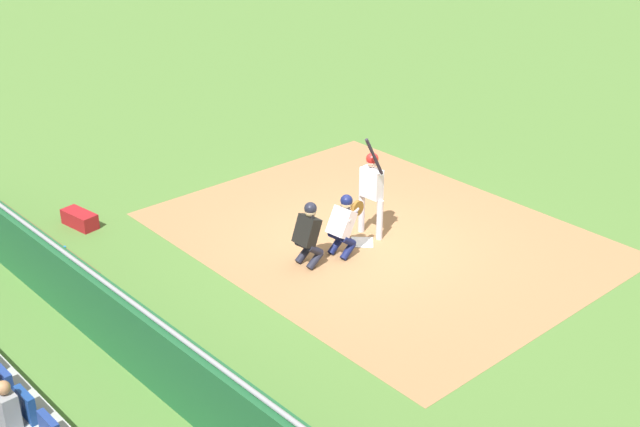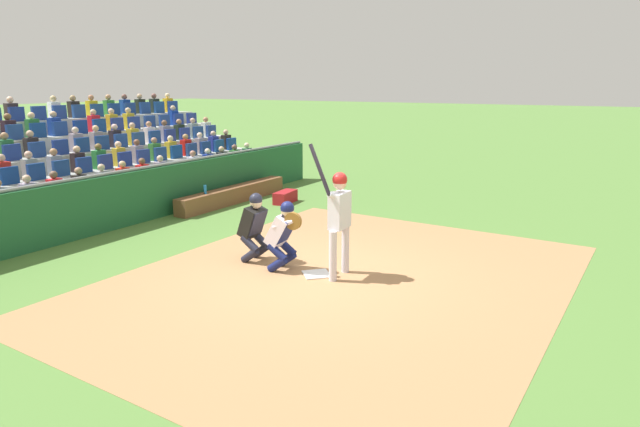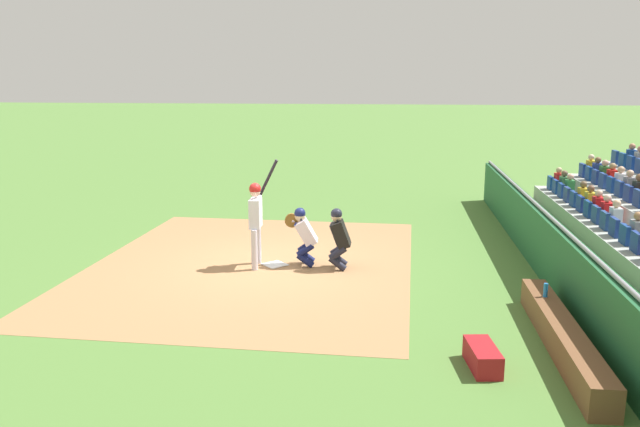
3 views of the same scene
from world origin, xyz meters
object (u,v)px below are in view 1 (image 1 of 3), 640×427
object	(u,v)px
home_plate_umpire	(309,231)
water_bottle_on_bench	(65,252)
home_plate_marker	(362,242)
catcher_crouching	(344,222)
equipment_duffel_bag	(80,219)
batter_at_plate	(372,185)
dugout_bench	(39,247)

from	to	relation	value
home_plate_umpire	water_bottle_on_bench	size ratio (longest dim) A/B	5.72
home_plate_marker	home_plate_umpire	world-z (taller)	home_plate_umpire
catcher_crouching	water_bottle_on_bench	size ratio (longest dim) A/B	5.56
water_bottle_on_bench	equipment_duffel_bag	world-z (taller)	water_bottle_on_bench
home_plate_umpire	water_bottle_on_bench	distance (m)	4.45
equipment_duffel_bag	home_plate_marker	bearing A→B (deg)	32.00
batter_at_plate	home_plate_umpire	bearing A→B (deg)	-88.42
water_bottle_on_bench	catcher_crouching	bearing A→B (deg)	57.31
home_plate_marker	catcher_crouching	bearing A→B (deg)	-81.27
home_plate_marker	batter_at_plate	distance (m)	1.17
home_plate_marker	water_bottle_on_bench	xyz separation A→B (m)	(-2.70, -4.96, 0.54)
batter_at_plate	equipment_duffel_bag	xyz separation A→B (m)	(-4.41, -4.11, -0.96)
home_plate_marker	batter_at_plate	xyz separation A→B (m)	(-0.12, 0.36, 1.10)
home_plate_marker	dugout_bench	world-z (taller)	dugout_bench
home_plate_marker	home_plate_umpire	size ratio (longest dim) A/B	0.34
batter_at_plate	dugout_bench	xyz separation A→B (m)	(-3.70, -5.33, -0.90)
home_plate_marker	batter_at_plate	size ratio (longest dim) A/B	0.19
home_plate_umpire	water_bottle_on_bench	world-z (taller)	home_plate_umpire
home_plate_umpire	equipment_duffel_bag	xyz separation A→B (m)	(-4.46, -2.37, -0.55)
catcher_crouching	dugout_bench	xyz separation A→B (m)	(-3.92, -4.36, -0.49)
batter_at_plate	equipment_duffel_bag	world-z (taller)	batter_at_plate
home_plate_marker	catcher_crouching	size ratio (longest dim) A/B	0.35
home_plate_umpire	equipment_duffel_bag	world-z (taller)	home_plate_umpire
home_plate_marker	batter_at_plate	world-z (taller)	batter_at_plate
home_plate_umpire	catcher_crouching	bearing A→B (deg)	77.67
equipment_duffel_bag	batter_at_plate	bearing A→B (deg)	35.37
water_bottle_on_bench	home_plate_marker	bearing A→B (deg)	61.47
water_bottle_on_bench	equipment_duffel_bag	bearing A→B (deg)	146.41
batter_at_plate	dugout_bench	size ratio (longest dim) A/B	0.55
catcher_crouching	dugout_bench	size ratio (longest dim) A/B	0.31
batter_at_plate	water_bottle_on_bench	xyz separation A→B (m)	(-2.58, -5.32, -0.57)
home_plate_marker	catcher_crouching	world-z (taller)	catcher_crouching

